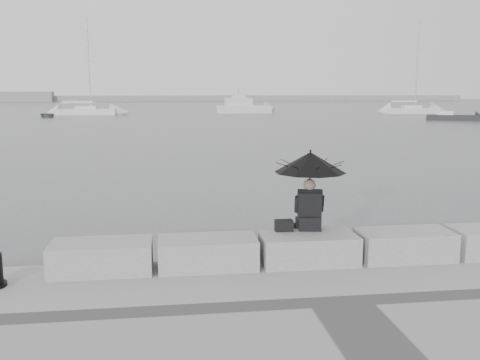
{
  "coord_description": "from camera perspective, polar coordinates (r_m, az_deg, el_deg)",
  "views": [
    {
      "loc": [
        -2.29,
        -8.88,
        3.39
      ],
      "look_at": [
        -0.7,
        3.0,
        1.36
      ],
      "focal_mm": 40.0,
      "sensor_mm": 36.0,
      "label": 1
    }
  ],
  "objects": [
    {
      "name": "ground",
      "position": [
        9.78,
        6.54,
        -10.75
      ],
      "size": [
        360.0,
        360.0,
        0.0
      ],
      "primitive_type": "plane",
      "color": "#424446",
      "rests_on": "ground"
    },
    {
      "name": "stone_block_far_left",
      "position": [
        8.91,
        -14.55,
        -7.97
      ],
      "size": [
        1.6,
        0.8,
        0.5
      ],
      "primitive_type": "cube",
      "color": "gray",
      "rests_on": "promenade"
    },
    {
      "name": "stone_block_left",
      "position": [
        8.86,
        -3.47,
        -7.77
      ],
      "size": [
        1.6,
        0.8,
        0.5
      ],
      "primitive_type": "cube",
      "color": "gray",
      "rests_on": "promenade"
    },
    {
      "name": "stone_block_centre",
      "position": [
        9.13,
        7.32,
        -7.3
      ],
      "size": [
        1.6,
        0.8,
        0.5
      ],
      "primitive_type": "cube",
      "color": "gray",
      "rests_on": "promenade"
    },
    {
      "name": "stone_block_right",
      "position": [
        9.7,
        17.14,
        -6.64
      ],
      "size": [
        1.6,
        0.8,
        0.5
      ],
      "primitive_type": "cube",
      "color": "gray",
      "rests_on": "promenade"
    },
    {
      "name": "seated_person",
      "position": [
        9.18,
        7.49,
        0.92
      ],
      "size": [
        1.23,
        1.23,
        1.39
      ],
      "rotation": [
        0.0,
        0.0,
        -0.17
      ],
      "color": "black",
      "rests_on": "stone_block_centre"
    },
    {
      "name": "bag",
      "position": [
        9.21,
        4.7,
        -4.86
      ],
      "size": [
        0.3,
        0.17,
        0.19
      ],
      "primitive_type": "cube",
      "color": "black",
      "rests_on": "stone_block_centre"
    },
    {
      "name": "distant_landmass",
      "position": [
        163.52,
        -9.78,
        8.61
      ],
      "size": [
        180.0,
        8.0,
        2.8
      ],
      "color": "gray",
      "rests_on": "ground"
    },
    {
      "name": "sailboat_left",
      "position": [
        76.33,
        -16.0,
        7.09
      ],
      "size": [
        8.4,
        3.49,
        12.9
      ],
      "rotation": [
        0.0,
        0.0,
        -0.14
      ],
      "color": "silver",
      "rests_on": "ground"
    },
    {
      "name": "sailboat_right",
      "position": [
        80.22,
        17.82,
        7.12
      ],
      "size": [
        7.37,
        3.31,
        12.9
      ],
      "rotation": [
        0.0,
        0.0,
        -0.13
      ],
      "color": "silver",
      "rests_on": "ground"
    },
    {
      "name": "motor_cruiser",
      "position": [
        78.74,
        0.41,
        7.8
      ],
      "size": [
        8.03,
        3.02,
        4.5
      ],
      "rotation": [
        0.0,
        0.0,
        -0.03
      ],
      "color": "silver",
      "rests_on": "ground"
    },
    {
      "name": "small_motorboat",
      "position": [
        64.89,
        21.78,
        6.22
      ],
      "size": [
        5.76,
        4.11,
        1.1
      ],
      "rotation": [
        0.0,
        0.0,
        -0.49
      ],
      "color": "black",
      "rests_on": "ground"
    },
    {
      "name": "dinghy",
      "position": [
        71.24,
        -19.83,
        6.55
      ],
      "size": [
        3.62,
        2.96,
        0.57
      ],
      "primitive_type": "imported",
      "rotation": [
        0.0,
        0.0,
        0.54
      ],
      "color": "gray",
      "rests_on": "ground"
    }
  ]
}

